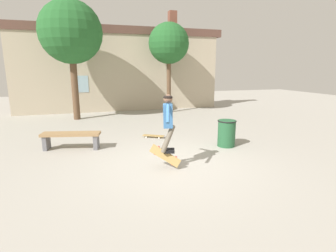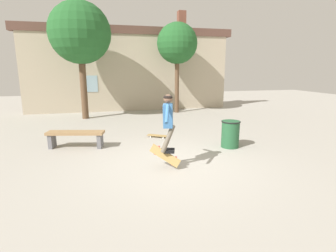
# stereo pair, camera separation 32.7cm
# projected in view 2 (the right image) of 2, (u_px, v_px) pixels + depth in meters

# --- Properties ---
(ground_plane) EXTENTS (40.00, 40.00, 0.00)m
(ground_plane) POSITION_uv_depth(u_px,v_px,m) (173.00, 165.00, 6.72)
(ground_plane) COLOR #A39E93
(building_backdrop) EXTENTS (12.20, 0.52, 5.66)m
(building_backdrop) POSITION_uv_depth(u_px,v_px,m) (131.00, 68.00, 15.03)
(building_backdrop) COLOR #B7A88E
(building_backdrop) RESTS_ON ground_plane
(tree_right) EXTENTS (2.17, 2.17, 4.82)m
(tree_right) POSITION_uv_depth(u_px,v_px,m) (177.00, 44.00, 13.97)
(tree_right) COLOR brown
(tree_right) RESTS_ON ground_plane
(tree_left) EXTENTS (2.85, 2.85, 5.46)m
(tree_left) POSITION_uv_depth(u_px,v_px,m) (80.00, 33.00, 12.12)
(tree_left) COLOR brown
(tree_left) RESTS_ON ground_plane
(park_bench) EXTENTS (1.78, 0.82, 0.52)m
(park_bench) POSITION_uv_depth(u_px,v_px,m) (76.00, 136.00, 8.11)
(park_bench) COLOR #99754C
(park_bench) RESTS_ON ground_plane
(trash_bin) EXTENTS (0.59, 0.59, 0.84)m
(trash_bin) POSITION_uv_depth(u_px,v_px,m) (230.00, 133.00, 8.16)
(trash_bin) COLOR #235633
(trash_bin) RESTS_ON ground_plane
(skater) EXTENTS (0.46, 1.24, 1.41)m
(skater) POSITION_uv_depth(u_px,v_px,m) (168.00, 118.00, 6.26)
(skater) COLOR teal
(skateboard_flipping) EXTENTS (0.72, 0.39, 0.56)m
(skateboard_flipping) POSITION_uv_depth(u_px,v_px,m) (165.00, 156.00, 6.42)
(skateboard_flipping) COLOR #AD894C
(skateboard_resting) EXTENTS (0.76, 0.57, 0.08)m
(skateboard_resting) POSITION_uv_depth(u_px,v_px,m) (158.00, 136.00, 9.38)
(skateboard_resting) COLOR #AD894C
(skateboard_resting) RESTS_ON ground_plane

